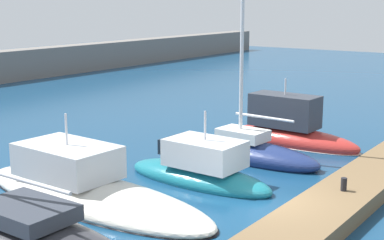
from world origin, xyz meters
name	(u,v)px	position (x,y,z in m)	size (l,w,h in m)	color
ground_plane	(264,214)	(0.00, 0.00, 0.00)	(120.00, 120.00, 0.00)	navy
dock_pier	(317,218)	(0.00, -1.80, 0.27)	(23.89, 2.06, 0.55)	brown
sailboat_charcoal_second	(11,223)	(-5.63, 5.40, 0.28)	(2.87, 9.84, 15.80)	#2D2D33
motorboat_ivory_third	(86,189)	(-2.26, 5.70, 0.33)	(3.71, 10.60, 3.30)	silver
motorboat_teal_fourth	(199,171)	(1.53, 3.59, 0.42)	(2.25, 6.31, 3.17)	#19707F
sailboat_navy_fifth	(246,149)	(5.33, 3.77, 0.41)	(2.54, 7.08, 14.33)	navy
motorboat_red_sixth	(289,131)	(8.87, 3.45, 0.62)	(2.27, 6.88, 3.52)	#B72D28
dock_bollard	(344,184)	(2.10, -1.80, 0.77)	(0.20, 0.20, 0.44)	black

